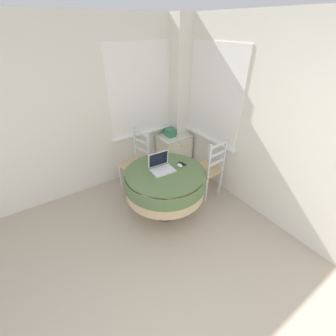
% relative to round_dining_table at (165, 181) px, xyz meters
% --- Properties ---
extents(corner_room_shell, '(4.56, 4.99, 2.55)m').
position_rel_round_dining_table_xyz_m(corner_room_shell, '(0.25, 0.13, 0.69)').
color(corner_room_shell, white).
rests_on(corner_room_shell, ground_plane).
extents(round_dining_table, '(1.10, 1.10, 0.75)m').
position_rel_round_dining_table_xyz_m(round_dining_table, '(0.00, 0.00, 0.00)').
color(round_dining_table, '#4C3D2D').
rests_on(round_dining_table, ground_plane).
extents(laptop, '(0.31, 0.26, 0.23)m').
position_rel_round_dining_table_xyz_m(laptop, '(-0.01, 0.07, 0.21)').
color(laptop, silver).
rests_on(laptop, round_dining_table).
extents(computer_mouse, '(0.06, 0.09, 0.05)m').
position_rel_round_dining_table_xyz_m(computer_mouse, '(0.23, -0.01, 0.18)').
color(computer_mouse, white).
rests_on(computer_mouse, round_dining_table).
extents(cell_phone, '(0.08, 0.13, 0.01)m').
position_rel_round_dining_table_xyz_m(cell_phone, '(0.31, 0.03, 0.16)').
color(cell_phone, black).
rests_on(cell_phone, round_dining_table).
extents(dining_chair_near_back_window, '(0.49, 0.47, 1.01)m').
position_rel_round_dining_table_xyz_m(dining_chair_near_back_window, '(-0.01, 0.85, -0.12)').
color(dining_chair_near_back_window, tan).
rests_on(dining_chair_near_back_window, ground_plane).
extents(dining_chair_near_right_window, '(0.43, 0.45, 1.01)m').
position_rel_round_dining_table_xyz_m(dining_chair_near_right_window, '(0.84, 0.03, -0.12)').
color(dining_chair_near_right_window, tan).
rests_on(dining_chair_near_right_window, ground_plane).
extents(corner_cabinet, '(0.58, 0.45, 0.67)m').
position_rel_round_dining_table_xyz_m(corner_cabinet, '(0.86, 1.00, -0.25)').
color(corner_cabinet, silver).
rests_on(corner_cabinet, ground_plane).
extents(storage_box, '(0.14, 0.20, 0.14)m').
position_rel_round_dining_table_xyz_m(storage_box, '(0.78, 1.03, 0.15)').
color(storage_box, '#387A5B').
rests_on(storage_box, corner_cabinet).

